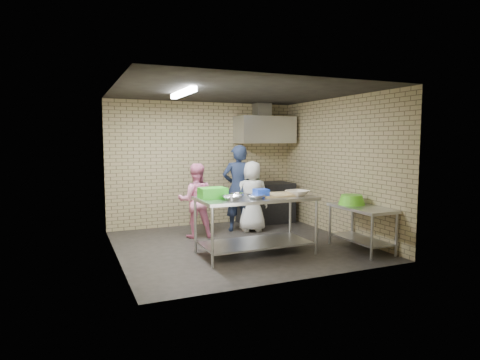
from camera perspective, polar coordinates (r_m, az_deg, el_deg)
name	(u,v)px	position (r m, az deg, el deg)	size (l,w,h in m)	color
floor	(239,245)	(7.39, -0.11, -9.08)	(4.20, 4.20, 0.00)	black
ceiling	(239,92)	(7.20, -0.11, 12.20)	(4.20, 4.20, 0.00)	black
back_wall	(204,164)	(9.04, -5.07, 2.27)	(4.20, 0.06, 2.70)	tan
front_wall	(299,180)	(5.39, 8.22, -0.04)	(4.20, 0.06, 2.70)	tan
left_wall	(115,174)	(6.64, -17.04, 0.83)	(0.06, 4.00, 2.70)	tan
right_wall	(338,167)	(8.22, 13.50, 1.80)	(0.06, 4.00, 2.70)	tan
prep_table	(255,225)	(6.76, 2.18, -6.35)	(1.90, 0.95, 0.95)	#ACAEB3
side_counter	(361,228)	(7.31, 16.59, -6.47)	(0.60, 1.20, 0.75)	silver
stove	(265,203)	(9.33, 3.58, -3.18)	(1.20, 0.70, 0.90)	black
range_hood	(265,130)	(9.26, 3.50, 7.00)	(1.30, 0.60, 0.60)	silver
hood_duct	(262,110)	(9.42, 3.10, 9.72)	(0.35, 0.30, 0.30)	#A5A8AD
wall_shelf	(273,138)	(9.57, 4.60, 5.87)	(0.80, 0.20, 0.04)	#3F2B19
fluorescent_fixture	(183,93)	(6.86, -7.99, 11.96)	(0.10, 1.25, 0.08)	white
green_crate	(213,193)	(6.51, -3.84, -1.82)	(0.42, 0.32, 0.17)	green
blue_tub	(261,193)	(6.60, 2.96, -1.85)	(0.21, 0.21, 0.14)	blue
cutting_board	(275,195)	(6.81, 4.93, -2.08)	(0.58, 0.44, 0.03)	tan
mixing_bowl_a	(232,198)	(6.29, -1.15, -2.51)	(0.30, 0.30, 0.07)	silver
mixing_bowl_b	(238,195)	(6.60, -0.35, -2.14)	(0.23, 0.23, 0.07)	#BBBEC2
mixing_bowl_c	(256,197)	(6.43, 2.23, -2.36)	(0.27, 0.27, 0.07)	silver
ceramic_bowl	(297,193)	(6.87, 8.02, -1.81)	(0.36, 0.36, 0.09)	beige
green_basin	(352,200)	(7.41, 15.34, -2.66)	(0.46, 0.46, 0.17)	#59C626
bottle_red	(263,133)	(9.45, 3.25, 6.55)	(0.07, 0.07, 0.18)	#B22619
bottle_green	(278,134)	(9.64, 5.39, 6.43)	(0.06, 0.06, 0.15)	green
man_navy	(238,188)	(8.39, -0.26, -1.15)	(0.65, 0.42, 1.77)	#151A35
woman_pink	(196,201)	(7.90, -6.20, -2.87)	(0.69, 0.54, 1.43)	pink
woman_white	(252,196)	(8.36, 1.68, -2.29)	(0.71, 0.46, 1.45)	white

